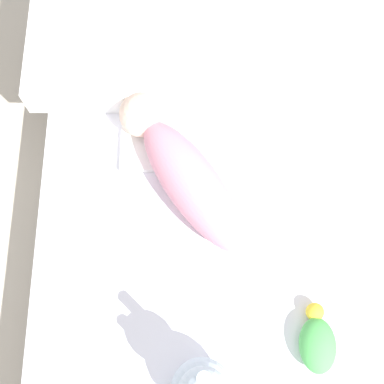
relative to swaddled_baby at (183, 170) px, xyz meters
name	(u,v)px	position (x,y,z in m)	size (l,w,h in m)	color
ground_plane	(191,220)	(-0.07, -0.02, -0.28)	(12.00, 12.00, 0.00)	#B2A893
bed_mattress	(191,211)	(-0.07, -0.02, -0.17)	(1.34, 0.89, 0.20)	white
burp_cloth	(151,136)	(0.13, 0.10, -0.06)	(0.23, 0.18, 0.02)	white
swaddled_baby	(183,170)	(0.00, 0.00, 0.00)	(0.52, 0.41, 0.15)	pink
pillow	(92,52)	(0.40, 0.29, -0.02)	(0.37, 0.38, 0.11)	white
turtle_plush	(317,342)	(-0.47, -0.36, -0.04)	(0.18, 0.10, 0.07)	#51B756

